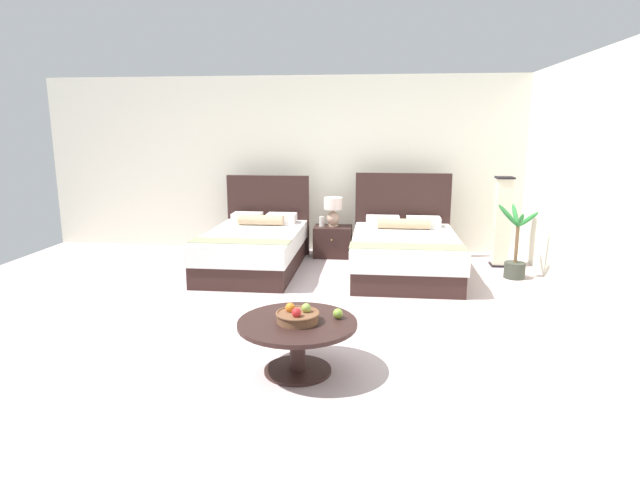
{
  "coord_description": "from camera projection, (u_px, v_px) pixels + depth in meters",
  "views": [
    {
      "loc": [
        0.67,
        -5.46,
        1.95
      ],
      "look_at": [
        0.01,
        0.46,
        0.69
      ],
      "focal_mm": 29.75,
      "sensor_mm": 36.0,
      "label": 1
    }
  ],
  "objects": [
    {
      "name": "ground_plane",
      "position": [
        314.0,
        311.0,
        5.79
      ],
      "size": [
        9.52,
        9.67,
        0.02
      ],
      "primitive_type": "cube",
      "color": "beige"
    },
    {
      "name": "wall_back",
      "position": [
        337.0,
        165.0,
        8.46
      ],
      "size": [
        9.52,
        0.12,
        2.75
      ],
      "primitive_type": "cube",
      "color": "white",
      "rests_on": "ground"
    },
    {
      "name": "wall_side_right",
      "position": [
        597.0,
        184.0,
        5.57
      ],
      "size": [
        0.12,
        5.27,
        2.75
      ],
      "primitive_type": "cube",
      "color": "silver",
      "rests_on": "ground"
    },
    {
      "name": "bed_near_window",
      "position": [
        255.0,
        247.0,
        7.42
      ],
      "size": [
        1.28,
        2.09,
        1.23
      ],
      "color": "#311D1A",
      "rests_on": "ground"
    },
    {
      "name": "bed_near_corner",
      "position": [
        404.0,
        251.0,
        7.2
      ],
      "size": [
        1.43,
        2.11,
        1.29
      ],
      "color": "#311D1A",
      "rests_on": "ground"
    },
    {
      "name": "nightstand",
      "position": [
        333.0,
        241.0,
        8.18
      ],
      "size": [
        0.57,
        0.46,
        0.47
      ],
      "color": "#311D1A",
      "rests_on": "ground"
    },
    {
      "name": "table_lamp",
      "position": [
        333.0,
        209.0,
        8.09
      ],
      "size": [
        0.29,
        0.29,
        0.44
      ],
      "color": "tan",
      "rests_on": "nightstand"
    },
    {
      "name": "vase",
      "position": [
        322.0,
        222.0,
        8.09
      ],
      "size": [
        0.08,
        0.08,
        0.16
      ],
      "color": "silver",
      "rests_on": "nightstand"
    },
    {
      "name": "coffee_table",
      "position": [
        297.0,
        334.0,
        4.27
      ],
      "size": [
        0.96,
        0.96,
        0.43
      ],
      "color": "#311D1A",
      "rests_on": "ground"
    },
    {
      "name": "fruit_bowl",
      "position": [
        298.0,
        316.0,
        4.22
      ],
      "size": [
        0.35,
        0.35,
        0.15
      ],
      "color": "brown",
      "rests_on": "coffee_table"
    },
    {
      "name": "loose_apple",
      "position": [
        338.0,
        314.0,
        4.3
      ],
      "size": [
        0.08,
        0.08,
        0.08
      ],
      "color": "#83A639",
      "rests_on": "coffee_table"
    },
    {
      "name": "floor_lamp_corner",
      "position": [
        502.0,
        222.0,
        7.52
      ],
      "size": [
        0.24,
        0.24,
        1.28
      ],
      "color": "black",
      "rests_on": "ground"
    },
    {
      "name": "potted_palm",
      "position": [
        515.0,
        257.0,
        6.98
      ],
      "size": [
        0.54,
        0.51,
        1.0
      ],
      "color": "#3A3F33",
      "rests_on": "ground"
    }
  ]
}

